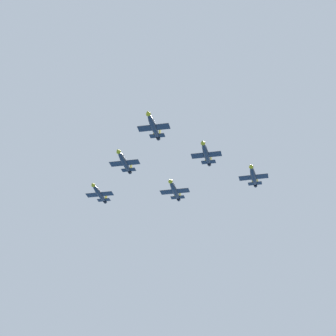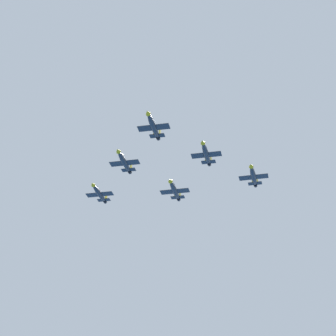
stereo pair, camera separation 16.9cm
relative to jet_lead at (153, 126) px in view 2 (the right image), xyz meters
The scene contains 6 objects.
jet_lead is the anchor object (origin of this frame).
jet_left_wingman 23.77m from the jet_lead, 66.66° to the left, with size 11.46×17.72×3.82m.
jet_right_wingman 23.76m from the jet_lead, 147.39° to the left, with size 11.64×18.00×3.88m.
jet_left_outer 47.43m from the jet_lead, 66.66° to the left, with size 11.62×18.09×3.87m.
jet_right_outer 47.56m from the jet_lead, 147.39° to the left, with size 11.35×17.57×3.78m.
jet_slot_rear 36.71m from the jet_lead, 107.03° to the left, with size 11.83×18.32×3.94m.
Camera 2 is at (95.48, -149.76, 59.74)m, focal length 64.22 mm.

